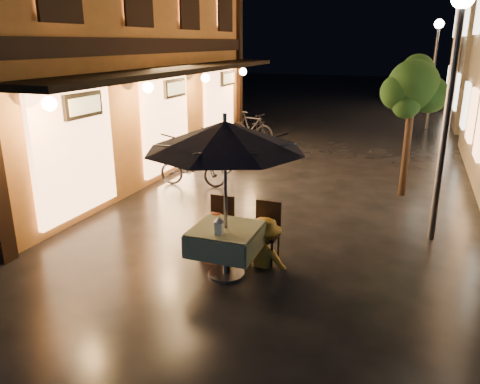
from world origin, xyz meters
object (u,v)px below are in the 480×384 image
at_px(table_lantern, 219,225).
at_px(person_orange, 215,213).
at_px(cafe_table, 226,240).
at_px(patio_umbrella, 225,136).
at_px(bicycle_0, 193,168).
at_px(person_yellow, 265,219).
at_px(streetlamp_near, 453,73).

bearing_deg(table_lantern, person_orange, 118.08).
xyz_separation_m(cafe_table, patio_umbrella, (0.00, 0.00, 1.56)).
relative_size(table_lantern, person_orange, 0.16).
distance_m(person_orange, bicycle_0, 4.13).
bearing_deg(cafe_table, person_orange, 128.34).
bearing_deg(person_yellow, person_orange, 6.94).
distance_m(patio_umbrella, bicycle_0, 5.05).
bearing_deg(table_lantern, streetlamp_near, 43.67).
xyz_separation_m(streetlamp_near, person_orange, (-3.35, -2.06, -2.14)).
xyz_separation_m(streetlamp_near, cafe_table, (-2.94, -2.57, -2.33)).
relative_size(streetlamp_near, patio_umbrella, 1.72).
height_order(table_lantern, person_yellow, person_yellow).
distance_m(cafe_table, bicycle_0, 4.76).
xyz_separation_m(cafe_table, person_yellow, (0.42, 0.57, 0.17)).
height_order(streetlamp_near, bicycle_0, streetlamp_near).
bearing_deg(streetlamp_near, bicycle_0, 164.89).
height_order(cafe_table, person_yellow, person_yellow).
distance_m(person_yellow, bicycle_0, 4.56).
xyz_separation_m(streetlamp_near, bicycle_0, (-5.45, 1.47, -2.47)).
xyz_separation_m(person_yellow, bicycle_0, (-2.93, 3.47, -0.32)).
distance_m(table_lantern, bicycle_0, 4.99).
relative_size(cafe_table, table_lantern, 3.96).
relative_size(streetlamp_near, person_orange, 2.73).
bearing_deg(bicycle_0, person_orange, -156.23).
bearing_deg(patio_umbrella, bicycle_0, 121.87).
bearing_deg(person_orange, streetlamp_near, -134.19).
xyz_separation_m(table_lantern, person_yellow, (0.42, 0.81, -0.16)).
distance_m(patio_umbrella, person_orange, 1.52).
bearing_deg(cafe_table, bicycle_0, 121.87).
relative_size(streetlamp_near, person_yellow, 2.78).
xyz_separation_m(table_lantern, person_orange, (-0.40, 0.75, -0.14)).
distance_m(person_orange, person_yellow, 0.83).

